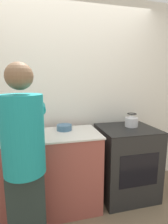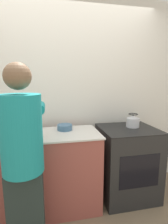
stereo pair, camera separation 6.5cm
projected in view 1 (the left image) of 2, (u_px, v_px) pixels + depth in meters
name	position (u px, v px, depth m)	size (l,w,h in m)	color
ground_plane	(73.00, 222.00, 1.92)	(12.00, 12.00, 0.00)	#7A664C
wall_back	(63.00, 97.00, 2.36)	(8.00, 0.05, 2.60)	silver
counter	(35.00, 174.00, 2.00)	(1.50, 0.58, 0.93)	#9E4C42
oven	(126.00, 161.00, 2.33)	(0.70, 0.65, 0.93)	black
person	(25.00, 157.00, 1.44)	(0.38, 0.62, 1.67)	#212D2A
cutting_board	(24.00, 137.00, 1.82)	(0.39, 0.24, 0.02)	silver
knife	(22.00, 137.00, 1.80)	(0.19, 0.12, 0.01)	silver
kettle	(132.00, 121.00, 2.30)	(0.17, 0.17, 0.18)	silver
bowl_prep	(64.00, 127.00, 2.11)	(0.18, 0.18, 0.07)	#426684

